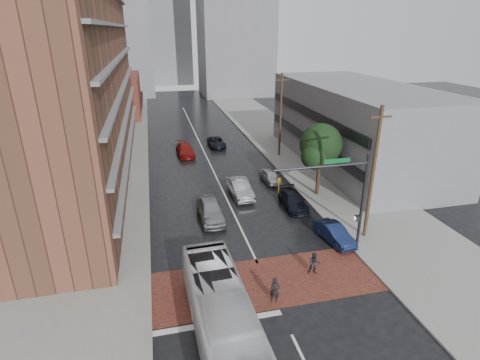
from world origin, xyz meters
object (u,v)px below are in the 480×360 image
car_travel_b (240,188)px  car_parked_far (270,176)px  pedestrian_a (275,290)px  car_parked_mid (293,200)px  car_parked_near (334,233)px  transit_bus (224,321)px  pedestrian_b (314,263)px  car_travel_a (210,210)px  suv_travel (217,142)px  car_travel_c (185,150)px

car_travel_b → car_parked_far: bearing=32.5°
pedestrian_a → car_parked_mid: (5.45, 11.46, -0.15)m
pedestrian_a → car_parked_near: size_ratio=0.41×
pedestrian_a → transit_bus: bearing=-123.6°
transit_bus → pedestrian_a: size_ratio=6.96×
car_travel_b → car_parked_mid: bearing=-42.4°
pedestrian_b → car_parked_near: 4.56m
pedestrian_a → pedestrian_b: bearing=51.4°
car_travel_a → suv_travel: bearing=78.5°
car_parked_mid → suv_travel: bearing=102.4°
transit_bus → car_parked_far: transit_bus is taller
pedestrian_b → car_parked_mid: pedestrian_b is taller
transit_bus → suv_travel: transit_bus is taller
car_travel_b → car_parked_near: bearing=-64.9°
pedestrian_b → car_travel_b: size_ratio=0.32×
transit_bus → car_parked_far: 21.87m
car_travel_c → pedestrian_b: bearing=-81.3°
pedestrian_a → car_parked_far: 18.28m
car_parked_near → car_parked_mid: size_ratio=0.87×
car_travel_b → car_travel_c: (-3.82, 13.50, -0.08)m
pedestrian_b → car_travel_b: 12.95m
car_travel_b → car_parked_near: size_ratio=1.21×
pedestrian_a → car_travel_c: bearing=115.0°
car_travel_c → car_parked_near: (8.76, -22.95, -0.05)m
pedestrian_b → car_parked_far: pedestrian_b is taller
car_travel_a → car_parked_mid: (7.44, 0.59, -0.19)m
transit_bus → car_parked_mid: size_ratio=2.47×
pedestrian_b → car_travel_b: car_travel_b is taller
car_travel_a → car_parked_mid: size_ratio=1.09×
car_travel_a → car_parked_near: size_ratio=1.26×
car_parked_near → transit_bus: bearing=-149.6°
car_travel_a → car_travel_b: bearing=48.8°
suv_travel → car_parked_mid: (3.40, -19.65, 0.04)m
transit_bus → pedestrian_a: transit_bus is taller
pedestrian_b → car_travel_c: size_ratio=0.32×
pedestrian_b → car_parked_near: (3.08, 3.37, -0.11)m
car_parked_far → suv_travel: bearing=99.9°
pedestrian_a → car_parked_near: (6.38, 5.37, -0.16)m
suv_travel → car_parked_near: (4.33, -25.74, 0.03)m
suv_travel → car_parked_far: bearing=-77.2°
car_travel_a → car_travel_b: car_travel_a is taller
pedestrian_a → car_travel_a: car_travel_a is taller
car_travel_c → car_parked_far: car_travel_c is taller
car_parked_far → car_travel_a: bearing=-141.0°
car_travel_b → suv_travel: bearing=85.4°
pedestrian_b → car_travel_b: bearing=114.2°
car_travel_a → pedestrian_b: bearing=-59.4°
car_parked_mid → car_parked_far: bearing=94.2°
transit_bus → car_travel_b: size_ratio=2.35×
transit_bus → car_parked_near: bearing=36.9°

